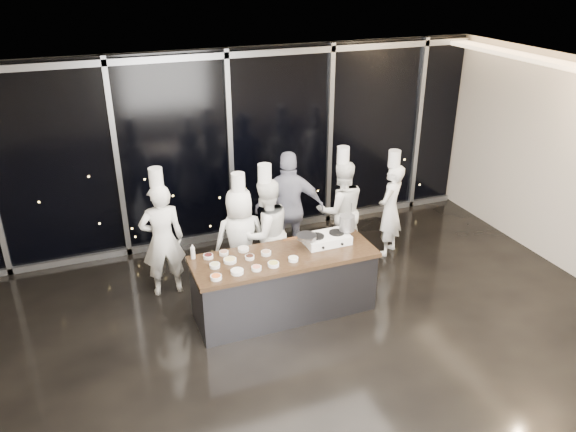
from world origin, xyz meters
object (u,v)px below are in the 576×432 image
object	(u,v)px
frying_pan	(306,237)
chef_right	(341,210)
demo_counter	(284,284)
stove	(327,239)
guest	(290,208)
chef_side	(390,208)
stock_pot	(347,223)
chef_center	(266,233)
chef_left	(240,239)
chef_far_left	(162,239)

from	to	relation	value
frying_pan	chef_right	size ratio (longest dim) A/B	0.25
frying_pan	demo_counter	bearing A→B (deg)	-165.85
stove	guest	bearing A→B (deg)	92.71
frying_pan	chef_side	bearing A→B (deg)	25.40
stock_pot	chef_right	xyz separation A→B (m)	(0.43, 1.06, -0.32)
stock_pot	chef_right	bearing A→B (deg)	67.69
stove	stock_pot	world-z (taller)	stock_pot
demo_counter	chef_right	size ratio (longest dim) A/B	1.32
chef_center	guest	distance (m)	0.77
chef_left	chef_side	distance (m)	2.56
chef_left	chef_center	bearing A→B (deg)	179.05
stock_pot	chef_far_left	xyz separation A→B (m)	(-2.39, 0.99, -0.28)
stove	stock_pot	distance (m)	0.36
chef_side	chef_right	bearing A→B (deg)	-48.49
stock_pot	chef_center	size ratio (longest dim) A/B	0.11
demo_counter	chef_far_left	xyz separation A→B (m)	(-1.41, 1.11, 0.41)
guest	demo_counter	bearing A→B (deg)	84.39
stove	chef_side	size ratio (longest dim) A/B	0.35
stock_pot	chef_far_left	distance (m)	2.60
stove	chef_right	distance (m)	1.31
stock_pot	chef_left	bearing A→B (deg)	151.55
stove	chef_right	size ratio (longest dim) A/B	0.33
chef_center	chef_right	world-z (taller)	chef_center
chef_center	chef_side	distance (m)	2.18
chef_left	chef_center	distance (m)	0.38
stove	chef_center	bearing A→B (deg)	131.69
frying_pan	chef_far_left	distance (m)	2.04
stove	chef_far_left	xyz separation A→B (m)	(-2.08, 1.00, -0.10)
chef_left	chef_center	size ratio (longest dim) A/B	0.95
demo_counter	stove	size ratio (longest dim) A/B	3.98
stock_pot	chef_center	world-z (taller)	chef_center
demo_counter	chef_right	world-z (taller)	chef_right
stock_pot	frying_pan	bearing A→B (deg)	-177.23
stock_pot	guest	distance (m)	1.28
chef_far_left	frying_pan	bearing A→B (deg)	150.18
demo_counter	chef_right	xyz separation A→B (m)	(1.41, 1.18, 0.38)
demo_counter	stove	world-z (taller)	stove
frying_pan	chef_center	bearing A→B (deg)	113.50
chef_right	chef_far_left	bearing A→B (deg)	8.30
stock_pot	chef_far_left	size ratio (longest dim) A/B	0.11
chef_right	chef_side	xyz separation A→B (m)	(0.79, -0.18, -0.03)
chef_left	chef_right	size ratio (longest dim) A/B	0.96
chef_left	chef_right	world-z (taller)	chef_right
demo_counter	stock_pot	xyz separation A→B (m)	(0.97, 0.12, 0.69)
demo_counter	chef_left	world-z (taller)	chef_left
chef_side	demo_counter	bearing A→B (deg)	-11.15
stove	chef_left	size ratio (longest dim) A/B	0.34
demo_counter	stock_pot	world-z (taller)	stock_pot
stock_pot	chef_right	distance (m)	1.19
demo_counter	stove	xyz separation A→B (m)	(0.66, 0.11, 0.51)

